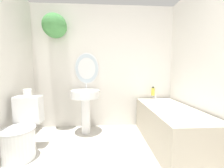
% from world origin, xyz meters
% --- Properties ---
extents(wall_back, '(2.86, 0.43, 2.40)m').
position_xyz_m(wall_back, '(-0.15, 2.51, 1.32)').
color(wall_back, silver).
rests_on(wall_back, ground_plane).
extents(toilet, '(0.41, 0.56, 0.77)m').
position_xyz_m(toilet, '(-1.10, 1.57, 0.31)').
color(toilet, white).
rests_on(toilet, ground_plane).
extents(pedestal_sink, '(0.51, 0.51, 0.89)m').
position_xyz_m(pedestal_sink, '(-0.34, 2.21, 0.59)').
color(pedestal_sink, white).
rests_on(pedestal_sink, ground_plane).
extents(bathtub, '(0.69, 1.46, 0.66)m').
position_xyz_m(bathtub, '(1.00, 1.73, 0.30)').
color(bathtub, '#B2A893').
rests_on(bathtub, ground_plane).
extents(shampoo_bottle, '(0.07, 0.07, 0.17)m').
position_xyz_m(shampoo_bottle, '(0.95, 2.35, 0.73)').
color(shampoo_bottle, gold).
rests_on(shampoo_bottle, bathtub).
extents(toilet_paper_roll, '(0.11, 0.11, 0.10)m').
position_xyz_m(toilet_paper_roll, '(-1.10, 1.77, 0.82)').
color(toilet_paper_roll, white).
rests_on(toilet_paper_roll, toilet).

